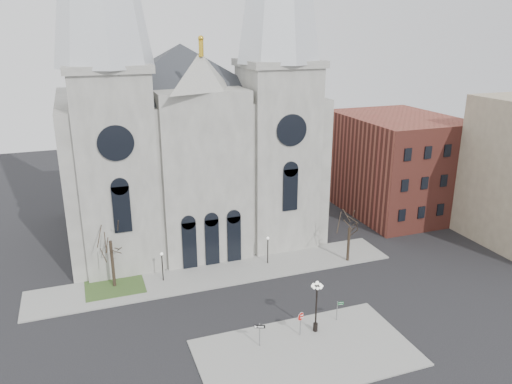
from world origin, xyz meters
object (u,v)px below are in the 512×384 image
object	(u,v)px
stop_sign	(300,319)
street_name_sign	(338,309)
one_way_sign	(260,331)
globe_lamp	(317,300)

from	to	relation	value
stop_sign	street_name_sign	size ratio (longest dim) A/B	1.16
stop_sign	one_way_sign	xyz separation A→B (m)	(-3.90, -0.27, -0.17)
one_way_sign	street_name_sign	bearing A→B (deg)	31.38
one_way_sign	globe_lamp	bearing A→B (deg)	26.46
globe_lamp	stop_sign	bearing A→B (deg)	-176.89
stop_sign	street_name_sign	xyz separation A→B (m)	(4.25, 0.97, -0.46)
globe_lamp	one_way_sign	world-z (taller)	globe_lamp
globe_lamp	one_way_sign	distance (m)	5.69
globe_lamp	one_way_sign	size ratio (longest dim) A/B	2.31
globe_lamp	street_name_sign	xyz separation A→B (m)	(2.72, 0.88, -1.95)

